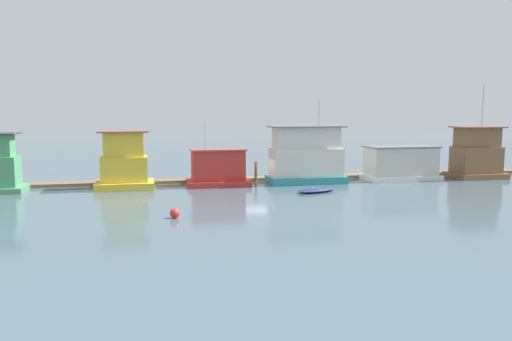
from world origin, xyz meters
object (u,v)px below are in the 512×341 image
at_px(houseboat_teal, 306,157).
at_px(houseboat_white, 401,163).
at_px(houseboat_red, 218,168).
at_px(buoy_red, 175,213).
at_px(houseboat_brown, 476,155).
at_px(dinghy_navy, 317,190).
at_px(mooring_post_centre, 256,172).
at_px(houseboat_yellow, 124,165).

bearing_deg(houseboat_teal, houseboat_white, 1.06).
height_order(houseboat_red, houseboat_teal, houseboat_teal).
bearing_deg(buoy_red, houseboat_brown, 22.44).
relative_size(houseboat_red, buoy_red, 9.34).
xyz_separation_m(dinghy_navy, buoy_red, (-12.27, -7.71, 0.13)).
bearing_deg(houseboat_red, houseboat_teal, -1.28).
bearing_deg(buoy_red, mooring_post_centre, 60.04).
bearing_deg(houseboat_white, houseboat_yellow, -179.94).
bearing_deg(houseboat_red, mooring_post_centre, 21.51).
height_order(mooring_post_centre, buoy_red, mooring_post_centre).
xyz_separation_m(houseboat_red, buoy_red, (-4.68, -13.36, -1.25)).
xyz_separation_m(dinghy_navy, mooring_post_centre, (-3.68, 7.19, 0.79)).
bearing_deg(houseboat_red, houseboat_brown, -1.04).
bearing_deg(dinghy_navy, houseboat_red, 143.38).
bearing_deg(buoy_red, houseboat_red, 70.71).
relative_size(dinghy_navy, buoy_red, 6.28).
xyz_separation_m(houseboat_red, houseboat_teal, (8.41, -0.19, 0.88)).
height_order(houseboat_red, dinghy_navy, houseboat_red).
height_order(houseboat_yellow, dinghy_navy, houseboat_yellow).
distance_m(houseboat_red, mooring_post_centre, 4.25).
distance_m(houseboat_teal, dinghy_navy, 5.96).
bearing_deg(houseboat_brown, buoy_red, -157.56).
relative_size(houseboat_white, buoy_red, 11.65).
bearing_deg(houseboat_yellow, mooring_post_centre, 7.32).
bearing_deg(mooring_post_centre, dinghy_navy, -62.87).
bearing_deg(houseboat_brown, houseboat_white, 176.65).
xyz_separation_m(houseboat_yellow, houseboat_brown, (34.85, -0.45, 0.22)).
bearing_deg(houseboat_teal, dinghy_navy, -98.51).
relative_size(houseboat_brown, mooring_post_centre, 4.81).
bearing_deg(houseboat_white, houseboat_brown, -3.35).
bearing_deg(buoy_red, houseboat_yellow, 105.32).
distance_m(houseboat_yellow, houseboat_red, 8.35).
relative_size(houseboat_red, houseboat_brown, 0.63).
height_order(dinghy_navy, buoy_red, buoy_red).
bearing_deg(mooring_post_centre, houseboat_white, -6.10).
bearing_deg(dinghy_navy, houseboat_brown, 15.27).
height_order(houseboat_brown, buoy_red, houseboat_brown).
bearing_deg(houseboat_yellow, houseboat_red, 0.21).
height_order(houseboat_red, houseboat_white, houseboat_red).
bearing_deg(houseboat_teal, houseboat_yellow, 179.46).
relative_size(houseboat_yellow, houseboat_red, 0.86).
distance_m(houseboat_yellow, mooring_post_centre, 12.39).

